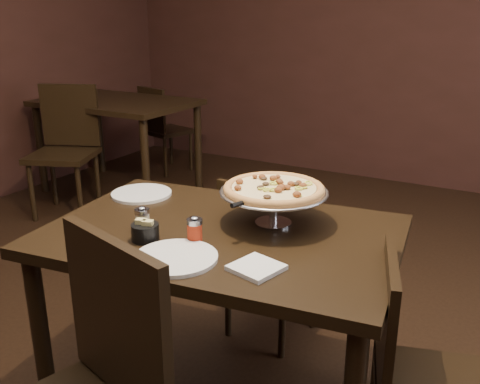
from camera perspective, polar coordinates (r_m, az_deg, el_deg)
The scene contains 15 objects.
room at distance 1.82m, azimuth -2.28°, elevation 13.92°, with size 6.04×7.04×2.84m.
dining_table at distance 2.00m, azimuth -1.96°, elevation -6.87°, with size 1.36×1.00×0.79m.
background_table at distance 4.84m, azimuth -12.97°, elevation 8.26°, with size 1.31×0.88×0.82m.
pizza_stand at distance 1.98m, azimuth 3.64°, elevation 0.29°, with size 0.41×0.41×0.17m.
parmesan_shaker at distance 1.97m, azimuth -10.37°, elevation -2.88°, with size 0.05×0.05×0.10m.
pepper_flake_shaker at distance 1.85m, azimuth -4.86°, elevation -4.05°, with size 0.06×0.06×0.10m.
packet_caddy at distance 1.90m, azimuth -10.08°, elevation -4.16°, with size 0.10×0.10×0.08m.
napkin_stack at distance 1.67m, azimuth 1.76°, elevation -8.07°, with size 0.14×0.14×0.02m, color silver.
plate_left at distance 2.37m, azimuth -10.46°, elevation -0.18°, with size 0.26×0.26×0.01m, color silver.
plate_near at distance 1.75m, azimuth -6.87°, elevation -6.97°, with size 0.27×0.27×0.01m, color silver.
serving_spatula at distance 1.84m, azimuth 0.43°, elevation -1.19°, with size 0.13×0.13×0.02m.
chair_far at distance 2.57m, azimuth 2.71°, elevation -6.74°, with size 0.42×0.42×0.83m.
chair_side at distance 1.87m, azimuth 18.51°, elevation -17.87°, with size 0.50×0.50×0.86m.
bg_chair_far at distance 5.40m, azimuth -8.35°, elevation 6.96°, with size 0.49×0.49×0.86m.
bg_chair_near at distance 4.47m, azimuth -18.08°, elevation 4.84°, with size 0.62×0.62×1.01m.
Camera 1 is at (1.01, -1.52, 1.55)m, focal length 40.00 mm.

